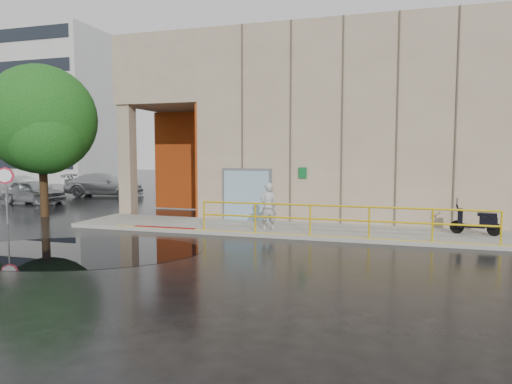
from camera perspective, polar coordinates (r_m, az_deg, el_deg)
ground at (r=13.39m, az=-9.83°, el=-7.54°), size 120.00×120.00×0.00m
sidewalk at (r=16.54m, az=9.97°, el=-4.91°), size 20.00×3.00×0.15m
building at (r=22.74m, az=14.82°, el=8.08°), size 20.00×10.17×8.00m
guardrail at (r=15.09m, az=10.35°, el=-3.53°), size 9.56×0.06×1.03m
distant_building at (r=52.36m, az=-24.13°, el=9.51°), size 12.00×8.08×15.00m
person at (r=16.08m, az=1.51°, el=-1.82°), size 0.73×0.67×1.68m
scooter at (r=16.85m, az=25.85°, el=-2.50°), size 1.59×0.73×1.21m
stop_sign at (r=20.86m, az=-28.85°, el=1.09°), size 0.58×0.45×2.32m
red_curb at (r=17.00m, az=-11.37°, el=-4.61°), size 2.40×0.19×0.18m
puddle at (r=14.44m, az=-21.62°, el=-6.90°), size 8.44×6.59×0.01m
car_a at (r=29.11m, az=-26.16°, el=0.05°), size 4.10×1.97×1.35m
car_b at (r=33.93m, az=-27.41°, el=0.63°), size 4.16×1.47×1.37m
car_c at (r=32.43m, az=-18.41°, el=0.88°), size 5.56×3.32×1.51m
tree_near at (r=22.50m, az=-25.19°, el=7.74°), size 4.84×4.84×6.78m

